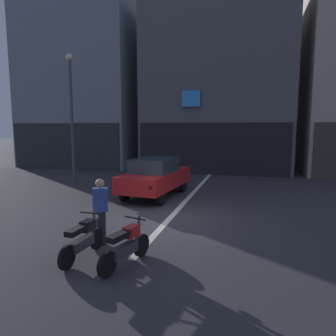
% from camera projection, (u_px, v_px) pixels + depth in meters
% --- Properties ---
extents(ground_plane, '(120.00, 120.00, 0.00)m').
position_uv_depth(ground_plane, '(168.00, 221.00, 9.67)').
color(ground_plane, '#333338').
extents(lane_centre_line, '(0.20, 18.00, 0.01)m').
position_uv_depth(lane_centre_line, '(200.00, 186.00, 15.40)').
color(lane_centre_line, silver).
rests_on(lane_centre_line, ground).
extents(building_corner_left, '(8.58, 8.64, 21.95)m').
position_uv_depth(building_corner_left, '(91.00, 25.00, 24.20)').
color(building_corner_left, gray).
rests_on(building_corner_left, ground).
extents(building_mid_block, '(9.63, 8.28, 10.93)m').
position_uv_depth(building_mid_block, '(220.00, 92.00, 22.24)').
color(building_mid_block, '#56565B').
rests_on(building_mid_block, ground).
extents(car_red_crossing_near, '(2.19, 4.27, 1.64)m').
position_uv_depth(car_red_crossing_near, '(156.00, 176.00, 12.94)').
color(car_red_crossing_near, black).
rests_on(car_red_crossing_near, ground).
extents(street_lamp, '(0.36, 0.36, 6.54)m').
position_uv_depth(street_lamp, '(71.00, 106.00, 15.46)').
color(street_lamp, '#47474C').
rests_on(street_lamp, ground).
extents(motorcycle_black_row_leftmost, '(0.55, 1.67, 0.98)m').
position_uv_depth(motorcycle_black_row_leftmost, '(83.00, 239.00, 6.84)').
color(motorcycle_black_row_leftmost, black).
rests_on(motorcycle_black_row_leftmost, ground).
extents(motorcycle_red_row_left_mid, '(0.62, 1.63, 0.98)m').
position_uv_depth(motorcycle_red_row_left_mid, '(126.00, 245.00, 6.47)').
color(motorcycle_red_row_left_mid, black).
rests_on(motorcycle_red_row_left_mid, ground).
extents(person_by_motorcycles, '(0.42, 0.36, 1.67)m').
position_uv_depth(person_by_motorcycles, '(101.00, 211.00, 7.60)').
color(person_by_motorcycles, '#23232D').
rests_on(person_by_motorcycles, ground).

